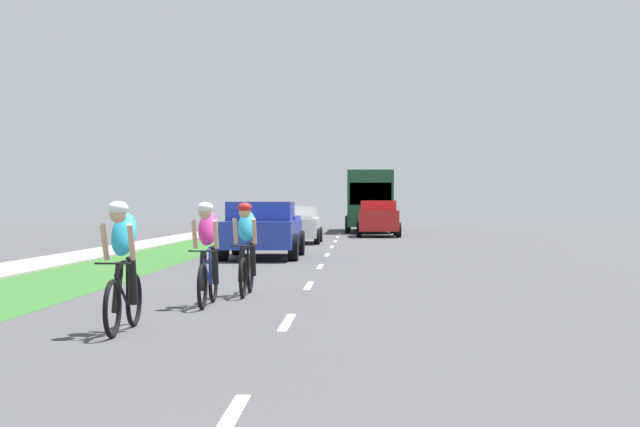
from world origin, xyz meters
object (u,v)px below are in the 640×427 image
Objects in this scene: cyclist_lead at (123,265)px; pickup_blue at (263,230)px; sedan_white at (297,224)px; bus_dark_green at (369,198)px; suv_red at (378,218)px; cyclist_trailing at (208,253)px; cyclist_distant at (246,248)px.

cyclist_lead is 15.99m from pickup_blue.
sedan_white is 0.37× the size of bus_dark_green.
bus_dark_green is at bearing 91.93° from suv_red.
cyclist_trailing is 0.34× the size of pickup_blue.
suv_red is at bearing 78.87° from pickup_blue.
cyclist_distant is at bearing -85.70° from pickup_blue.
pickup_blue is 1.09× the size of suv_red.
cyclist_lead is 26.92m from sedan_white.
cyclist_distant is 0.15× the size of bus_dark_green.
cyclist_distant reaches higher than sedan_white.
cyclist_lead is at bearing -94.58° from bus_dark_green.
sedan_white is at bearing 88.47° from pickup_blue.
bus_dark_green is at bearing 83.07° from pickup_blue.
bus_dark_green is at bearing 85.85° from cyclist_trailing.
pickup_blue is 0.44× the size of bus_dark_green.
cyclist_lead is 0.40× the size of sedan_white.
sedan_white is at bearing 91.44° from cyclist_distant.
cyclist_distant is 0.37× the size of suv_red.
sedan_white is at bearing -100.19° from bus_dark_green.
pickup_blue reaches higher than cyclist_distant.
pickup_blue is at bearing 92.02° from cyclist_trailing.
sedan_white is 9.12m from suv_red.
cyclist_distant is 11.37m from pickup_blue.
bus_dark_green reaches higher than cyclist_trailing.
cyclist_distant is at bearing -93.77° from bus_dark_green.
suv_red is at bearing 83.71° from cyclist_lead.
bus_dark_green reaches higher than cyclist_distant.
cyclist_distant is (0.94, 4.65, 0.00)m from cyclist_lead.
pickup_blue is 10.92m from sedan_white.
cyclist_trailing is at bearing -89.60° from sedan_white.
cyclist_trailing is 13.03m from pickup_blue.
cyclist_distant is at bearing 76.84° from cyclist_trailing.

